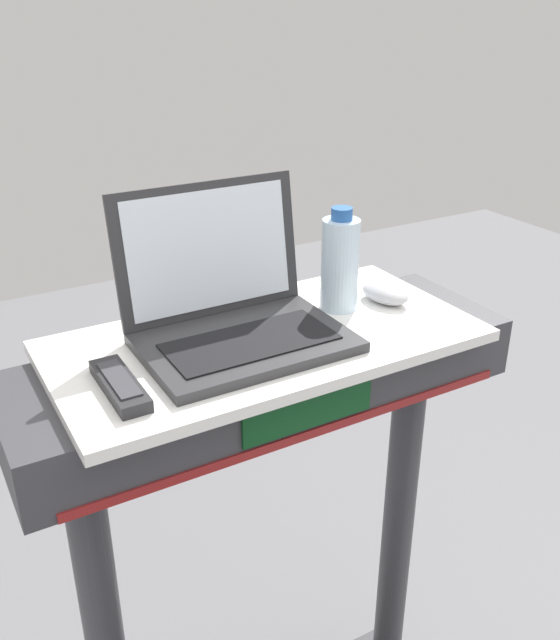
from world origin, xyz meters
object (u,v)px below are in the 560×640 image
laptop (233,311)px  computer_mouse (385,294)px  tv_remote (120,385)px  water_bottle (340,263)px

laptop → computer_mouse: 0.32m
computer_mouse → tv_remote: bearing=174.0°
laptop → tv_remote: (-0.22, -0.08, -0.04)m
water_bottle → laptop: bearing=-175.8°
computer_mouse → tv_remote: size_ratio=0.62×
tv_remote → water_bottle: bearing=11.5°
tv_remote → laptop: bearing=18.5°
laptop → water_bottle: (0.23, 0.02, 0.04)m
laptop → computer_mouse: bearing=2.3°
laptop → water_bottle: bearing=7.6°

